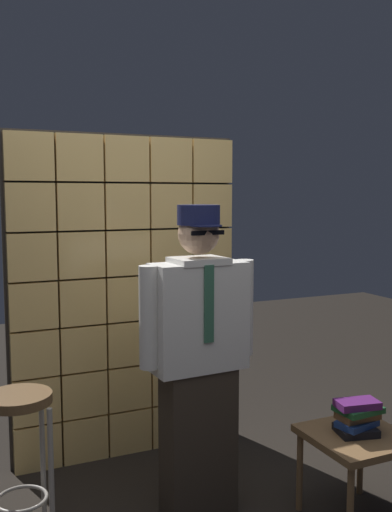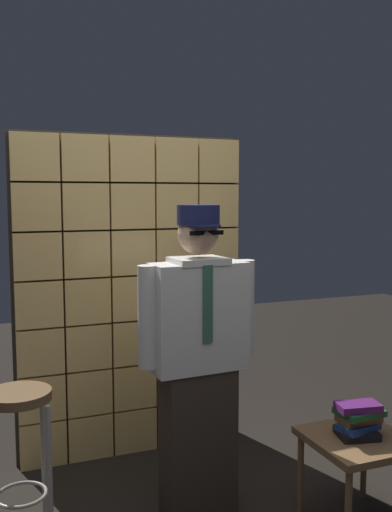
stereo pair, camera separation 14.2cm
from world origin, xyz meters
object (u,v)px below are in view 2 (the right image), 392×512
standing_person (198,357)px  bar_stool (19,430)px  book_stack (358,419)px  side_table (358,448)px

standing_person → bar_stool: standing_person is taller
standing_person → bar_stool: bearing=169.9°
bar_stool → book_stack: bearing=-17.6°
bar_stool → book_stack: bar_stool is taller
bar_stool → standing_person: bearing=-7.0°
standing_person → side_table: size_ratio=3.37×
book_stack → side_table: bearing=-84.6°
standing_person → book_stack: 0.93m
book_stack → bar_stool: bearing=162.4°
bar_stool → book_stack: size_ratio=3.01×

